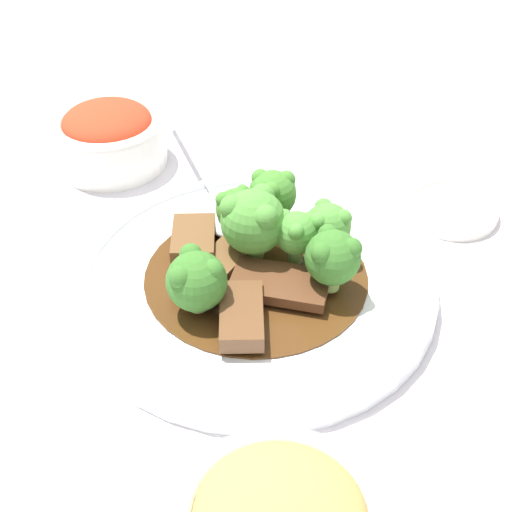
{
  "coord_description": "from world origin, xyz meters",
  "views": [
    {
      "loc": [
        0.27,
        0.29,
        0.36
      ],
      "look_at": [
        0.0,
        0.0,
        0.03
      ],
      "focal_mm": 50.0,
      "sensor_mm": 36.0,
      "label": 1
    }
  ],
  "objects": [
    {
      "name": "beef_strip_0",
      "position": [
        0.0,
        0.03,
        0.02
      ],
      "size": [
        0.07,
        0.08,
        0.01
      ],
      "color": "#56331E",
      "rests_on": "main_plate"
    },
    {
      "name": "main_plate",
      "position": [
        0.0,
        0.0,
        0.01
      ],
      "size": [
        0.27,
        0.27,
        0.02
      ],
      "color": "white",
      "rests_on": "ground_plane"
    },
    {
      "name": "broccoli_floret_6",
      "position": [
        -0.03,
        0.05,
        0.05
      ],
      "size": [
        0.04,
        0.04,
        0.05
      ],
      "color": "#8EB756",
      "rests_on": "main_plate"
    },
    {
      "name": "serving_spoon",
      "position": [
        -0.03,
        -0.08,
        0.03
      ],
      "size": [
        0.12,
        0.22,
        0.01
      ],
      "color": "silver",
      "rests_on": "main_plate"
    },
    {
      "name": "beef_strip_3",
      "position": [
        0.04,
        0.03,
        0.03
      ],
      "size": [
        0.06,
        0.06,
        0.01
      ],
      "color": "brown",
      "rests_on": "main_plate"
    },
    {
      "name": "broccoli_floret_0",
      "position": [
        0.06,
        -0.0,
        0.04
      ],
      "size": [
        0.04,
        0.04,
        0.05
      ],
      "color": "#8EB756",
      "rests_on": "main_plate"
    },
    {
      "name": "broccoli_floret_4",
      "position": [
        -0.05,
        -0.04,
        0.05
      ],
      "size": [
        0.04,
        0.04,
        0.05
      ],
      "color": "#8EB756",
      "rests_on": "main_plate"
    },
    {
      "name": "broccoli_floret_1",
      "position": [
        -0.03,
        0.01,
        0.05
      ],
      "size": [
        0.03,
        0.03,
        0.04
      ],
      "color": "#7FA84C",
      "rests_on": "main_plate"
    },
    {
      "name": "ground_plane",
      "position": [
        0.0,
        0.0,
        0.0
      ],
      "size": [
        4.0,
        4.0,
        0.0
      ],
      "primitive_type": "plane",
      "color": "silver"
    },
    {
      "name": "sauce_dish",
      "position": [
        -0.19,
        0.04,
        0.01
      ],
      "size": [
        0.08,
        0.08,
        0.01
      ],
      "color": "white",
      "rests_on": "ground_plane"
    },
    {
      "name": "beef_strip_1",
      "position": [
        0.01,
        -0.06,
        0.03
      ],
      "size": [
        0.06,
        0.06,
        0.01
      ],
      "color": "brown",
      "rests_on": "main_plate"
    },
    {
      "name": "broccoli_floret_3",
      "position": [
        -0.05,
        0.02,
        0.05
      ],
      "size": [
        0.04,
        0.04,
        0.04
      ],
      "color": "#7FA84C",
      "rests_on": "main_plate"
    },
    {
      "name": "broccoli_floret_2",
      "position": [
        -0.01,
        -0.02,
        0.05
      ],
      "size": [
        0.05,
        0.05,
        0.06
      ],
      "color": "#8EB756",
      "rests_on": "main_plate"
    },
    {
      "name": "beef_strip_2",
      "position": [
        0.02,
        -0.02,
        0.02
      ],
      "size": [
        0.08,
        0.05,
        0.01
      ],
      "color": "brown",
      "rests_on": "main_plate"
    },
    {
      "name": "broccoli_floret_5",
      "position": [
        -0.02,
        -0.05,
        0.04
      ],
      "size": [
        0.03,
        0.03,
        0.04
      ],
      "color": "#7FA84C",
      "rests_on": "main_plate"
    },
    {
      "name": "side_bowl_kimchi",
      "position": [
        -0.02,
        -0.23,
        0.03
      ],
      "size": [
        0.11,
        0.11,
        0.06
      ],
      "color": "white",
      "rests_on": "ground_plane"
    }
  ]
}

